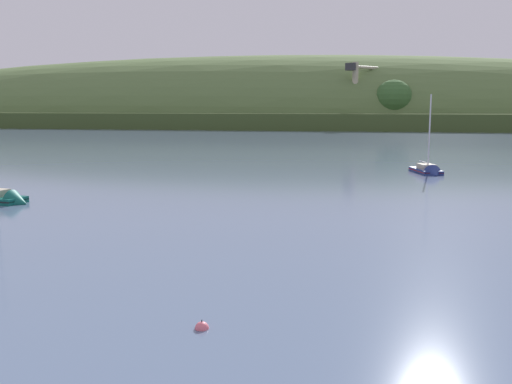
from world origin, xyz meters
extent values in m
cube|color=#3C4E24|center=(0.08, 224.16, 2.77)|extent=(591.93, 75.08, 5.55)
ellipsoid|color=#56703D|center=(-45.43, 250.22, 0.00)|extent=(473.65, 95.69, 58.58)
sphere|color=#38602D|center=(10.87, 211.62, 10.34)|extent=(13.70, 13.70, 13.70)
cube|color=#4C4C51|center=(-2.59, 212.71, 1.00)|extent=(6.66, 6.66, 2.00)
cylinder|color=#BCB293|center=(-2.59, 212.71, 12.73)|extent=(2.15, 2.15, 21.46)
cylinder|color=#BCB293|center=(1.22, 217.05, 21.75)|extent=(10.42, 11.65, 1.18)
cube|color=#333338|center=(-4.31, 210.75, 21.75)|extent=(3.78, 3.72, 2.58)
cone|color=#0F564C|center=(-26.22, 43.39, 0.07)|extent=(1.90, 2.50, 2.29)
cube|color=navy|center=(9.85, 73.79, 0.08)|extent=(3.81, 6.10, 0.88)
cone|color=navy|center=(10.60, 71.05, 0.08)|extent=(2.60, 1.97, 2.31)
cube|color=maroon|center=(9.85, 73.79, 0.29)|extent=(3.83, 6.11, 0.10)
cube|color=#BCB299|center=(9.89, 73.65, 0.82)|extent=(2.25, 2.89, 0.61)
cylinder|color=silver|center=(10.04, 73.11, 5.08)|extent=(0.17, 0.17, 9.11)
cylinder|color=silver|center=(9.65, 74.54, 1.28)|extent=(0.91, 2.91, 0.13)
sphere|color=#E06675|center=(-3.15, 19.59, 0.00)|extent=(0.54, 0.54, 0.54)
cylinder|color=black|center=(-3.15, 19.59, 0.31)|extent=(0.04, 0.04, 0.08)
camera|label=1|loc=(2.84, -0.47, 8.33)|focal=40.73mm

